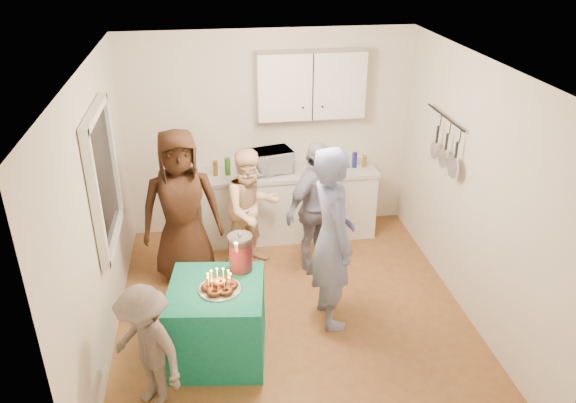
{
  "coord_description": "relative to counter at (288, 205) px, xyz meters",
  "views": [
    {
      "loc": [
        -0.76,
        -4.71,
        3.68
      ],
      "look_at": [
        0.0,
        0.35,
        1.15
      ],
      "focal_mm": 35.0,
      "sensor_mm": 36.0,
      "label": 1
    }
  ],
  "objects": [
    {
      "name": "countertop",
      "position": [
        0.0,
        -0.0,
        0.46
      ],
      "size": [
        2.24,
        0.62,
        0.05
      ],
      "primitive_type": "cube",
      "color": "beige",
      "rests_on": "counter"
    },
    {
      "name": "left_wall",
      "position": [
        -2.0,
        -1.7,
        0.87
      ],
      "size": [
        4.0,
        4.0,
        0.0
      ],
      "primitive_type": "plane",
      "color": "silver",
      "rests_on": "floor"
    },
    {
      "name": "woman_back_left",
      "position": [
        -1.3,
        -0.84,
        0.47
      ],
      "size": [
        0.95,
        0.68,
        1.8
      ],
      "primitive_type": "imported",
      "rotation": [
        0.0,
        0.0,
        0.13
      ],
      "color": "#583019",
      "rests_on": "floor"
    },
    {
      "name": "upper_cabinet",
      "position": [
        0.3,
        0.15,
        1.52
      ],
      "size": [
        1.3,
        0.3,
        0.8
      ],
      "primitive_type": "cube",
      "color": "white",
      "rests_on": "back_wall"
    },
    {
      "name": "window_night",
      "position": [
        -1.97,
        -1.4,
        1.12
      ],
      "size": [
        0.04,
        1.0,
        1.2
      ],
      "primitive_type": "cube",
      "color": "black",
      "rests_on": "left_wall"
    },
    {
      "name": "woman_back_right",
      "position": [
        0.19,
        -0.83,
        0.36
      ],
      "size": [
        0.95,
        0.89,
        1.57
      ],
      "primitive_type": "imported",
      "rotation": [
        0.0,
        0.0,
        0.7
      ],
      "color": "#101236",
      "rests_on": "floor"
    },
    {
      "name": "right_wall",
      "position": [
        1.6,
        -1.7,
        0.87
      ],
      "size": [
        4.0,
        4.0,
        0.0
      ],
      "primitive_type": "plane",
      "color": "silver",
      "rests_on": "floor"
    },
    {
      "name": "punch_jar",
      "position": [
        -0.73,
        -1.93,
        0.5
      ],
      "size": [
        0.22,
        0.22,
        0.34
      ],
      "primitive_type": "cylinder",
      "color": "red",
      "rests_on": "party_table"
    },
    {
      "name": "pot_rack",
      "position": [
        1.52,
        -1.0,
        1.17
      ],
      "size": [
        0.12,
        1.0,
        0.6
      ],
      "primitive_type": "cube",
      "color": "black",
      "rests_on": "right_wall"
    },
    {
      "name": "man_birthday",
      "position": [
        0.16,
        -1.81,
        0.52
      ],
      "size": [
        0.53,
        0.74,
        1.9
      ],
      "primitive_type": "imported",
      "rotation": [
        0.0,
        0.0,
        1.69
      ],
      "color": "#7B84B3",
      "rests_on": "floor"
    },
    {
      "name": "floor",
      "position": [
        -0.2,
        -1.7,
        -0.43
      ],
      "size": [
        4.0,
        4.0,
        0.0
      ],
      "primitive_type": "plane",
      "color": "brown",
      "rests_on": "ground"
    },
    {
      "name": "ceiling",
      "position": [
        -0.2,
        -1.7,
        2.17
      ],
      "size": [
        4.0,
        4.0,
        0.0
      ],
      "primitive_type": "plane",
      "color": "white",
      "rests_on": "floor"
    },
    {
      "name": "woman_back_center",
      "position": [
        -0.52,
        -0.65,
        0.3
      ],
      "size": [
        0.87,
        0.78,
        1.46
      ],
      "primitive_type": "imported",
      "rotation": [
        0.0,
        0.0,
        0.38
      ],
      "color": "#FCB383",
      "rests_on": "floor"
    },
    {
      "name": "microwave",
      "position": [
        -0.22,
        0.0,
        0.62
      ],
      "size": [
        0.58,
        0.46,
        0.28
      ],
      "primitive_type": "imported",
      "rotation": [
        0.0,
        0.0,
        0.24
      ],
      "color": "white",
      "rests_on": "countertop"
    },
    {
      "name": "back_wall",
      "position": [
        -0.2,
        0.3,
        0.87
      ],
      "size": [
        3.6,
        3.6,
        0.0
      ],
      "primitive_type": "plane",
      "color": "silver",
      "rests_on": "floor"
    },
    {
      "name": "child_near_left",
      "position": [
        -1.57,
        -2.71,
        0.15
      ],
      "size": [
        0.84,
        0.84,
        1.16
      ],
      "primitive_type": "imported",
      "rotation": [
        0.0,
        0.0,
        -0.78
      ],
      "color": "#5B5048",
      "rests_on": "floor"
    },
    {
      "name": "counter",
      "position": [
        0.0,
        0.0,
        0.0
      ],
      "size": [
        2.2,
        0.58,
        0.86
      ],
      "primitive_type": "cube",
      "color": "white",
      "rests_on": "floor"
    },
    {
      "name": "donut_cake",
      "position": [
        -0.95,
        -2.23,
        0.42
      ],
      "size": [
        0.38,
        0.38,
        0.18
      ],
      "primitive_type": null,
      "color": "#381C0C",
      "rests_on": "party_table"
    },
    {
      "name": "party_table",
      "position": [
        -0.99,
        -2.19,
        -0.05
      ],
      "size": [
        0.95,
        0.95,
        0.76
      ],
      "primitive_type": "cube",
      "rotation": [
        0.0,
        0.0,
        -0.13
      ],
      "color": "#127B5E",
      "rests_on": "floor"
    }
  ]
}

